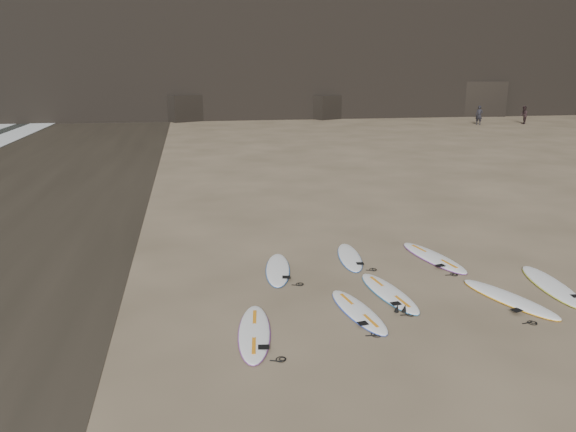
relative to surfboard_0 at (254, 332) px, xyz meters
name	(u,v)px	position (x,y,z in m)	size (l,w,h in m)	color
ground	(435,299)	(4.25, 1.02, -0.05)	(240.00, 240.00, 0.00)	#897559
surfboard_0	(254,332)	(0.00, 0.00, 0.00)	(0.61, 2.53, 0.09)	white
surfboard_1	(358,311)	(2.31, 0.61, 0.00)	(0.58, 2.41, 0.09)	white
surfboard_2	(389,292)	(3.30, 1.46, 0.00)	(0.61, 2.56, 0.09)	white
surfboard_3	(509,298)	(5.85, 0.66, 0.00)	(0.63, 2.62, 0.09)	white
surfboard_4	(552,285)	(7.27, 1.18, 0.00)	(0.65, 2.73, 0.10)	white
surfboard_5	(278,269)	(1.01, 3.42, 0.00)	(0.59, 2.46, 0.09)	white
surfboard_6	(350,257)	(3.11, 4.04, 0.00)	(0.57, 2.37, 0.09)	white
surfboard_7	(433,257)	(5.35, 3.60, 0.00)	(0.66, 2.77, 0.10)	white
person_a	(479,115)	(24.74, 37.30, 0.81)	(0.62, 0.41, 1.71)	black
person_b	(524,115)	(29.11, 37.26, 0.76)	(0.79, 0.61, 1.62)	black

